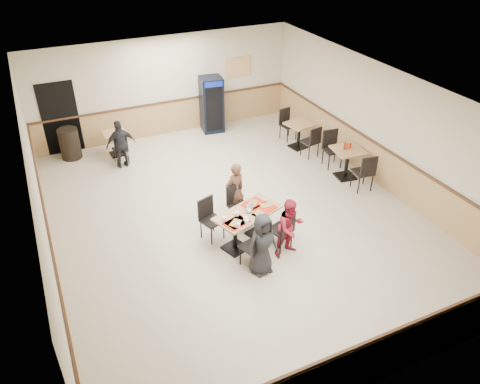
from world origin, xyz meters
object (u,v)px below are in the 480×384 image
trash_bin (70,144)px  main_table (247,222)px  diner_woman_left (262,244)px  diner_woman_right (290,228)px  diner_man_opposite (235,191)px  lone_diner (121,144)px  back_table (116,140)px  side_table_far (299,132)px  pepsi_cooler (212,104)px  side_table_near (347,159)px

trash_bin → main_table: bearing=-62.8°
trash_bin → diner_woman_left: bearing=-67.5°
main_table → diner_woman_right: diner_woman_right is taller
diner_man_opposite → lone_diner: diner_man_opposite is taller
main_table → diner_woman_left: size_ratio=1.19×
back_table → diner_man_opposite: bearing=-67.1°
diner_man_opposite → trash_bin: diner_man_opposite is taller
side_table_far → trash_bin: size_ratio=0.95×
pepsi_cooler → trash_bin: (-4.34, -0.04, -0.43)m
diner_man_opposite → diner_woman_left: bearing=68.2°
main_table → lone_diner: size_ratio=1.17×
side_table_near → side_table_far: bearing=96.5°
diner_woman_left → diner_woman_right: 0.82m
side_table_near → back_table: bearing=143.5°
diner_woman_right → back_table: 6.36m
lone_diner → side_table_far: 5.08m
diner_woman_right → diner_woman_left: bearing=-169.4°
side_table_far → back_table: bearing=160.0°
lone_diner → trash_bin: 1.68m
side_table_near → back_table: size_ratio=1.24×
back_table → trash_bin: trash_bin is taller
side_table_near → trash_bin: bearing=146.8°
diner_man_opposite → back_table: diner_man_opposite is taller
diner_woman_right → pepsi_cooler: (0.86, 6.33, 0.22)m
diner_man_opposite → trash_bin: (-3.02, 4.61, -0.25)m
diner_woman_right → trash_bin: diner_woman_right is taller
main_table → back_table: bearing=88.6°
pepsi_cooler → side_table_far: bearing=-42.6°
lone_diner → pepsi_cooler: pepsi_cooler is taller
diner_man_opposite → pepsi_cooler: (1.32, 4.66, 0.17)m
side_table_near → main_table: bearing=-158.8°
trash_bin → back_table: bearing=-16.0°
main_table → side_table_far: size_ratio=1.90×
lone_diner → back_table: bearing=-94.6°
diner_man_opposite → side_table_far: bearing=-155.0°
side_table_near → side_table_far: size_ratio=1.03×
side_table_far → main_table: bearing=-134.2°
back_table → pepsi_cooler: 3.17m
back_table → side_table_near: bearing=-36.5°
diner_woman_left → side_table_far: bearing=43.7°
back_table → pepsi_cooler: pepsi_cooler is taller
side_table_near → back_table: 6.47m
diner_man_opposite → lone_diner: bearing=-75.4°
diner_woman_left → side_table_far: size_ratio=1.60×
main_table → side_table_near: side_table_near is taller
diner_woman_right → trash_bin: 7.19m
diner_man_opposite → side_table_far: size_ratio=1.67×
main_table → trash_bin: size_ratio=1.80×
main_table → back_table: size_ratio=2.29×
diner_woman_left → pepsi_cooler: pepsi_cooler is taller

